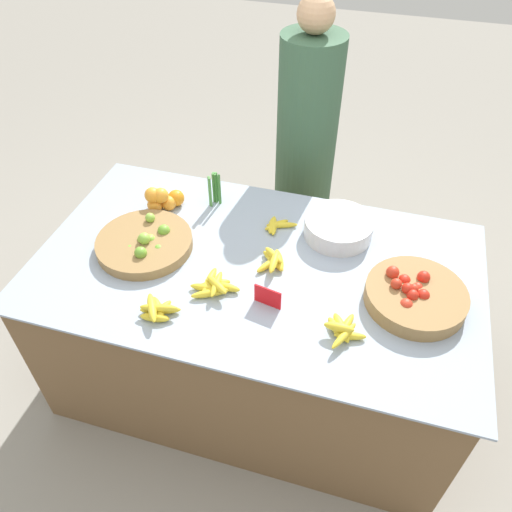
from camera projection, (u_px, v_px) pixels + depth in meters
ground_plane at (256, 372)px, 2.64m from camera, size 12.00×12.00×0.00m
market_table at (256, 324)px, 2.37m from camera, size 1.87×1.07×0.79m
lime_bowl at (145, 243)px, 2.16m from camera, size 0.42×0.42×0.09m
tomato_basket at (415, 295)px, 1.92m from camera, size 0.39×0.39×0.11m
orange_pile at (162, 199)px, 2.34m from camera, size 0.16×0.15×0.13m
metal_bowl at (338, 227)px, 2.21m from camera, size 0.30×0.30×0.09m
price_sign at (268, 297)px, 1.91m from camera, size 0.11×0.03×0.09m
veg_bundle at (215, 189)px, 2.36m from camera, size 0.05×0.06×0.16m
banana_bunch_front_left at (342, 330)px, 1.82m from camera, size 0.16×0.20×0.06m
banana_bunch_back_center at (274, 260)px, 2.08m from camera, size 0.13×0.17×0.06m
banana_bunch_middle_right at (214, 286)px, 1.98m from camera, size 0.20×0.19×0.06m
banana_bunch_front_center at (157, 310)px, 1.88m from camera, size 0.16×0.15×0.06m
banana_bunch_middle_left at (276, 225)px, 2.27m from camera, size 0.15×0.13×0.03m
vendor_person at (305, 161)px, 2.77m from camera, size 0.32×0.32×1.61m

